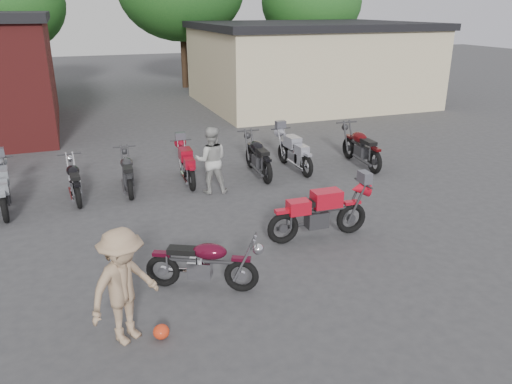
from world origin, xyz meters
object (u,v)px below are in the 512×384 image
object	(u,v)px
row_bike_5	(258,154)
row_bike_6	(294,150)
sportbike	(320,210)
row_bike_2	(74,178)
person_light	(211,160)
row_bike_3	(127,171)
helmet	(161,332)
row_bike_7	(361,145)
row_bike_1	(2,187)
row_bike_4	(187,163)
person_tan	(124,286)
vintage_motorcycle	(204,260)

from	to	relation	value
row_bike_5	row_bike_6	bearing A→B (deg)	-82.74
sportbike	row_bike_2	bearing A→B (deg)	139.74
person_light	row_bike_3	distance (m)	2.18
helmet	row_bike_2	distance (m)	6.34
person_light	row_bike_7	distance (m)	4.80
row_bike_1	row_bike_3	bearing A→B (deg)	-88.17
sportbike	row_bike_7	xyz separation A→B (m)	(3.43, 4.03, 0.02)
row_bike_4	row_bike_5	size ratio (longest dim) A/B	0.90
person_tan	row_bike_7	size ratio (longest dim) A/B	0.80
helmet	person_tan	distance (m)	0.88
row_bike_3	row_bike_5	xyz separation A→B (m)	(3.56, 0.02, 0.06)
helmet	person_tan	world-z (taller)	person_tan
row_bike_1	row_bike_2	distance (m)	1.58
person_light	row_bike_6	size ratio (longest dim) A/B	0.85
sportbike	row_bike_3	bearing A→B (deg)	129.35
vintage_motorcycle	row_bike_5	world-z (taller)	row_bike_5
person_light	vintage_motorcycle	bearing A→B (deg)	87.83
sportbike	row_bike_3	xyz separation A→B (m)	(-3.29, 4.23, -0.07)
sportbike	row_bike_2	size ratio (longest dim) A/B	1.16
person_tan	row_bike_7	xyz separation A→B (m)	(7.50, 6.05, -0.23)
row_bike_3	row_bike_6	bearing A→B (deg)	-85.50
sportbike	helmet	xyz separation A→B (m)	(-3.63, -2.17, -0.50)
row_bike_6	row_bike_5	bearing A→B (deg)	91.70
vintage_motorcycle	sportbike	xyz separation A→B (m)	(2.71, 1.09, 0.07)
vintage_motorcycle	helmet	xyz separation A→B (m)	(-0.92, -1.08, -0.43)
row_bike_2	row_bike_3	bearing A→B (deg)	-87.22
row_bike_1	row_bike_4	distance (m)	4.43
vintage_motorcycle	helmet	bearing A→B (deg)	-103.02
row_bike_3	row_bike_2	bearing A→B (deg)	99.59
row_bike_3	helmet	bearing A→B (deg)	-179.87
row_bike_2	row_bike_7	world-z (taller)	row_bike_7
person_tan	row_bike_5	xyz separation A→B (m)	(4.34, 6.27, -0.26)
person_light	row_bike_4	distance (m)	1.10
sportbike	helmet	bearing A→B (deg)	-147.67
row_bike_6	sportbike	bearing A→B (deg)	159.34
row_bike_6	row_bike_7	size ratio (longest dim) A/B	0.93
row_bike_3	sportbike	bearing A→B (deg)	-138.93
helmet	row_bike_7	xyz separation A→B (m)	(7.07, 6.20, 0.52)
person_tan	row_bike_5	distance (m)	7.63
sportbike	person_tan	distance (m)	4.55
sportbike	row_bike_2	xyz separation A→B (m)	(-4.58, 4.09, -0.08)
helmet	row_bike_2	xyz separation A→B (m)	(-0.95, 6.26, 0.42)
person_light	row_bike_5	distance (m)	1.83
row_bike_4	row_bike_5	world-z (taller)	row_bike_5
person_tan	row_bike_6	size ratio (longest dim) A/B	0.86
sportbike	row_bike_4	bearing A→B (deg)	113.24
sportbike	row_bike_2	world-z (taller)	sportbike
person_tan	sportbike	bearing A→B (deg)	-5.75
row_bike_4	row_bike_6	bearing A→B (deg)	-86.97
row_bike_1	row_bike_2	bearing A→B (deg)	-87.33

